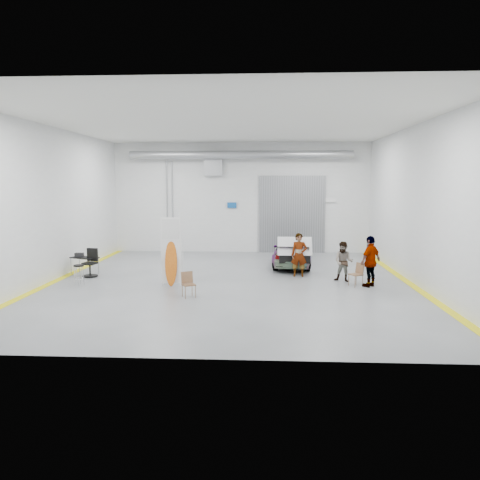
{
  "coord_description": "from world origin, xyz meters",
  "views": [
    {
      "loc": [
        1.31,
        -17.73,
        3.82
      ],
      "look_at": [
        0.31,
        1.17,
        1.5
      ],
      "focal_mm": 35.0,
      "sensor_mm": 36.0,
      "label": 1
    }
  ],
  "objects_px": {
    "person_b": "(344,262)",
    "work_table": "(83,257)",
    "shop_stool": "(79,275)",
    "folding_chair_far": "(356,279)",
    "surfboard_display": "(171,257)",
    "folding_chair_near": "(189,289)",
    "person_a": "(299,255)",
    "person_c": "(371,261)",
    "office_chair": "(91,265)",
    "sedan_car": "(292,253)"
  },
  "relations": [
    {
      "from": "person_a",
      "to": "folding_chair_near",
      "type": "bearing_deg",
      "value": -131.93
    },
    {
      "from": "person_b",
      "to": "folding_chair_far",
      "type": "distance_m",
      "value": 1.0
    },
    {
      "from": "office_chair",
      "to": "person_b",
      "type": "bearing_deg",
      "value": 6.39
    },
    {
      "from": "person_a",
      "to": "person_b",
      "type": "relative_size",
      "value": 1.14
    },
    {
      "from": "folding_chair_near",
      "to": "person_b",
      "type": "bearing_deg",
      "value": -0.48
    },
    {
      "from": "person_c",
      "to": "shop_stool",
      "type": "bearing_deg",
      "value": -42.61
    },
    {
      "from": "person_a",
      "to": "folding_chair_far",
      "type": "distance_m",
      "value": 2.69
    },
    {
      "from": "person_b",
      "to": "folding_chair_far",
      "type": "xyz_separation_m",
      "value": [
        0.32,
        -0.79,
        -0.51
      ]
    },
    {
      "from": "person_b",
      "to": "folding_chair_near",
      "type": "height_order",
      "value": "person_b"
    },
    {
      "from": "person_a",
      "to": "surfboard_display",
      "type": "xyz_separation_m",
      "value": [
        -4.88,
        -2.02,
        0.21
      ]
    },
    {
      "from": "person_c",
      "to": "surfboard_display",
      "type": "distance_m",
      "value": 7.37
    },
    {
      "from": "person_b",
      "to": "shop_stool",
      "type": "relative_size",
      "value": 2.02
    },
    {
      "from": "person_c",
      "to": "folding_chair_far",
      "type": "xyz_separation_m",
      "value": [
        -0.51,
        0.06,
        -0.68
      ]
    },
    {
      "from": "folding_chair_far",
      "to": "folding_chair_near",
      "type": "bearing_deg",
      "value": -101.03
    },
    {
      "from": "person_a",
      "to": "person_b",
      "type": "distance_m",
      "value": 1.9
    },
    {
      "from": "folding_chair_near",
      "to": "work_table",
      "type": "relative_size",
      "value": 0.66
    },
    {
      "from": "person_a",
      "to": "folding_chair_near",
      "type": "height_order",
      "value": "person_a"
    },
    {
      "from": "person_a",
      "to": "person_c",
      "type": "xyz_separation_m",
      "value": [
        2.48,
        -1.79,
        0.06
      ]
    },
    {
      "from": "person_a",
      "to": "shop_stool",
      "type": "height_order",
      "value": "person_a"
    },
    {
      "from": "person_b",
      "to": "shop_stool",
      "type": "xyz_separation_m",
      "value": [
        -10.01,
        -1.18,
        -0.4
      ]
    },
    {
      "from": "sedan_car",
      "to": "person_c",
      "type": "xyz_separation_m",
      "value": [
        2.64,
        -4.21,
        0.33
      ]
    },
    {
      "from": "person_b",
      "to": "work_table",
      "type": "bearing_deg",
      "value": -162.03
    },
    {
      "from": "person_c",
      "to": "office_chair",
      "type": "xyz_separation_m",
      "value": [
        -11.01,
        1.31,
        -0.45
      ]
    },
    {
      "from": "sedan_car",
      "to": "surfboard_display",
      "type": "xyz_separation_m",
      "value": [
        -4.72,
        -4.44,
        0.48
      ]
    },
    {
      "from": "person_b",
      "to": "shop_stool",
      "type": "distance_m",
      "value": 10.08
    },
    {
      "from": "person_b",
      "to": "work_table",
      "type": "xyz_separation_m",
      "value": [
        -10.67,
        0.92,
        -0.06
      ]
    },
    {
      "from": "folding_chair_near",
      "to": "shop_stool",
      "type": "relative_size",
      "value": 1.1
    },
    {
      "from": "person_a",
      "to": "person_b",
      "type": "xyz_separation_m",
      "value": [
        1.66,
        -0.93,
        -0.11
      ]
    },
    {
      "from": "folding_chair_far",
      "to": "work_table",
      "type": "distance_m",
      "value": 11.13
    },
    {
      "from": "shop_stool",
      "to": "work_table",
      "type": "bearing_deg",
      "value": 107.46
    },
    {
      "from": "folding_chair_far",
      "to": "shop_stool",
      "type": "relative_size",
      "value": 1.12
    },
    {
      "from": "sedan_car",
      "to": "person_c",
      "type": "relative_size",
      "value": 2.23
    },
    {
      "from": "work_table",
      "to": "office_chair",
      "type": "xyz_separation_m",
      "value": [
        0.49,
        -0.47,
        -0.22
      ]
    },
    {
      "from": "work_table",
      "to": "office_chair",
      "type": "distance_m",
      "value": 0.72
    },
    {
      "from": "surfboard_display",
      "to": "shop_stool",
      "type": "bearing_deg",
      "value": -179.46
    },
    {
      "from": "surfboard_display",
      "to": "folding_chair_far",
      "type": "height_order",
      "value": "surfboard_display"
    },
    {
      "from": "sedan_car",
      "to": "shop_stool",
      "type": "height_order",
      "value": "sedan_car"
    },
    {
      "from": "work_table",
      "to": "folding_chair_far",
      "type": "bearing_deg",
      "value": -8.89
    },
    {
      "from": "person_a",
      "to": "shop_stool",
      "type": "relative_size",
      "value": 2.31
    },
    {
      "from": "sedan_car",
      "to": "person_b",
      "type": "relative_size",
      "value": 2.71
    },
    {
      "from": "sedan_car",
      "to": "office_chair",
      "type": "relative_size",
      "value": 3.75
    },
    {
      "from": "folding_chair_near",
      "to": "work_table",
      "type": "bearing_deg",
      "value": 116.45
    },
    {
      "from": "shop_stool",
      "to": "folding_chair_far",
      "type": "bearing_deg",
      "value": 2.11
    },
    {
      "from": "person_a",
      "to": "shop_stool",
      "type": "bearing_deg",
      "value": -161.31
    },
    {
      "from": "person_a",
      "to": "person_c",
      "type": "distance_m",
      "value": 3.06
    },
    {
      "from": "surfboard_display",
      "to": "person_b",
      "type": "bearing_deg",
      "value": 8.58
    },
    {
      "from": "work_table",
      "to": "person_c",
      "type": "bearing_deg",
      "value": -8.81
    },
    {
      "from": "office_chair",
      "to": "person_a",
      "type": "bearing_deg",
      "value": 12.12
    },
    {
      "from": "person_b",
      "to": "person_c",
      "type": "xyz_separation_m",
      "value": [
        0.83,
        -0.86,
        0.17
      ]
    },
    {
      "from": "person_c",
      "to": "folding_chair_near",
      "type": "relative_size",
      "value": 2.24
    }
  ]
}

